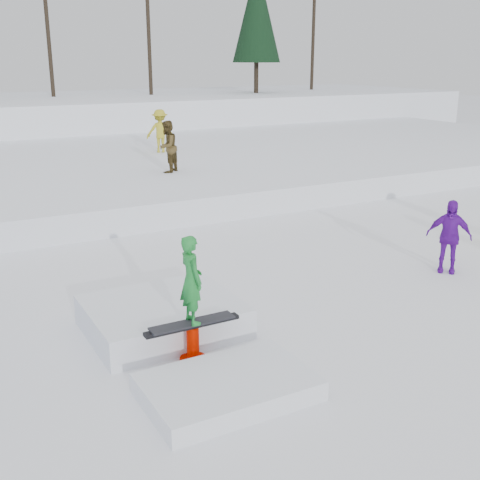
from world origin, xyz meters
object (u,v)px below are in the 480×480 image
walker_olive (167,147)px  jib_rail_feature (179,330)px  spectator_purple (449,236)px  walker_ygreen (160,131)px

walker_olive → jib_rail_feature: 12.07m
walker_olive → spectator_purple: 10.94m
walker_ygreen → walker_olive: bearing=90.3°
jib_rail_feature → walker_olive: bearing=68.6°
walker_olive → spectator_purple: size_ratio=1.08×
walker_ygreen → spectator_purple: walker_ygreen is taller
jib_rail_feature → spectator_purple: bearing=4.5°
spectator_purple → walker_ygreen: bearing=141.4°
walker_olive → jib_rail_feature: walker_olive is taller
walker_olive → walker_ygreen: same height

